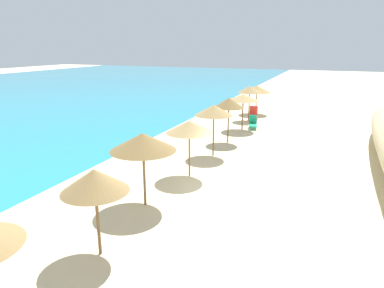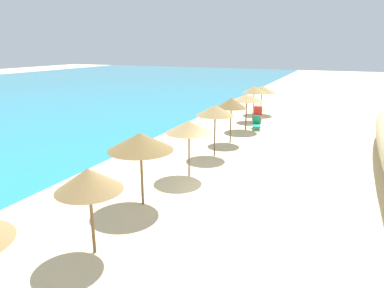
{
  "view_description": "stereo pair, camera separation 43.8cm",
  "coord_description": "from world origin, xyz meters",
  "views": [
    {
      "loc": [
        -13.38,
        -3.84,
        5.97
      ],
      "look_at": [
        1.43,
        2.2,
        1.43
      ],
      "focal_mm": 32.49,
      "sensor_mm": 36.0,
      "label": 1
    },
    {
      "loc": [
        -13.21,
        -4.24,
        5.97
      ],
      "look_at": [
        1.43,
        2.2,
        1.43
      ],
      "focal_mm": 32.49,
      "sensor_mm": 36.0,
      "label": 2
    }
  ],
  "objects": [
    {
      "name": "beach_umbrella_10",
      "position": [
        17.63,
        2.54,
        2.25
      ],
      "size": [
        2.53,
        2.53,
        2.56
      ],
      "color": "brown",
      "rests_on": "ground_plane"
    },
    {
      "name": "beach_umbrella_8",
      "position": [
        11.11,
        2.15,
        2.37
      ],
      "size": [
        2.34,
        2.34,
        2.62
      ],
      "color": "brown",
      "rests_on": "ground_plane"
    },
    {
      "name": "beach_umbrella_5",
      "position": [
        0.88,
        2.11,
        2.4
      ],
      "size": [
        2.17,
        2.17,
        2.69
      ],
      "color": "brown",
      "rests_on": "ground_plane"
    },
    {
      "name": "beach_umbrella_7",
      "position": [
        7.38,
        2.14,
        2.54
      ],
      "size": [
        1.96,
        1.96,
        2.86
      ],
      "color": "brown",
      "rests_on": "ground_plane"
    },
    {
      "name": "beach_umbrella_6",
      "position": [
        4.39,
        2.12,
        2.58
      ],
      "size": [
        2.09,
        2.09,
        2.88
      ],
      "color": "brown",
      "rests_on": "ground_plane"
    },
    {
      "name": "beach_umbrella_3",
      "position": [
        -6.03,
        2.1,
        2.33
      ],
      "size": [
        1.93,
        1.93,
        2.68
      ],
      "color": "brown",
      "rests_on": "ground_plane"
    },
    {
      "name": "ground_plane",
      "position": [
        0.0,
        0.0,
        0.0
      ],
      "size": [
        160.0,
        160.0,
        0.0
      ],
      "primitive_type": "plane",
      "color": "beige"
    },
    {
      "name": "beach_umbrella_9",
      "position": [
        14.62,
        2.5,
        2.54
      ],
      "size": [
        1.93,
        1.93,
        2.82
      ],
      "color": "brown",
      "rests_on": "ground_plane"
    },
    {
      "name": "lounge_chair_1",
      "position": [
        14.56,
        2.09,
        0.44
      ],
      "size": [
        1.67,
        1.0,
        1.16
      ],
      "rotation": [
        0.0,
        0.0,
        1.79
      ],
      "color": "red",
      "rests_on": "ground_plane"
    },
    {
      "name": "beach_umbrella_4",
      "position": [
        -2.62,
        2.51,
        2.54
      ],
      "size": [
        2.48,
        2.48,
        2.88
      ],
      "color": "brown",
      "rests_on": "ground_plane"
    },
    {
      "name": "lounge_chair_0",
      "position": [
        11.83,
        1.51,
        0.38
      ],
      "size": [
        1.35,
        0.86,
        0.95
      ],
      "rotation": [
        0.0,
        0.0,
        1.81
      ],
      "color": "#199972",
      "rests_on": "ground_plane"
    }
  ]
}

